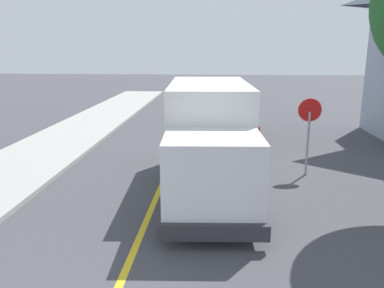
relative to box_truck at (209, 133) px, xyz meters
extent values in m
cube|color=gold|center=(-1.51, 1.67, -1.76)|extent=(0.16, 56.00, 0.01)
cube|color=silver|center=(-0.04, 0.73, 0.13)|extent=(2.66, 5.12, 2.60)
cube|color=silver|center=(0.15, -2.76, -0.32)|extent=(2.38, 2.12, 1.70)
cube|color=#1E2D3D|center=(0.20, -3.66, 0.06)|extent=(2.04, 0.19, 0.75)
cube|color=#2D2D33|center=(0.21, -3.84, -1.35)|extent=(2.41, 0.33, 0.36)
cylinder|color=black|center=(1.19, -2.51, -1.27)|extent=(0.35, 1.01, 1.00)
cylinder|color=black|center=(-0.91, -2.62, -1.27)|extent=(0.35, 1.01, 1.00)
cylinder|color=black|center=(0.94, 2.04, -1.27)|extent=(0.35, 1.01, 1.00)
cylinder|color=black|center=(-1.15, 1.93, -1.27)|extent=(0.35, 1.01, 1.00)
cube|color=maroon|center=(1.04, 6.83, -1.12)|extent=(1.96, 4.46, 0.76)
cube|color=#1E2D3D|center=(1.04, 6.98, -0.42)|extent=(1.65, 1.86, 0.64)
cylinder|color=black|center=(1.88, 5.45, -1.45)|extent=(0.24, 0.65, 0.64)
cylinder|color=black|center=(0.30, 5.39, -1.45)|extent=(0.24, 0.65, 0.64)
cylinder|color=black|center=(1.78, 8.27, -1.45)|extent=(0.24, 0.65, 0.64)
cylinder|color=black|center=(0.20, 8.21, -1.45)|extent=(0.24, 0.65, 0.64)
cube|color=silver|center=(0.72, 12.93, -1.12)|extent=(1.83, 4.41, 0.76)
cube|color=#1E2D3D|center=(0.72, 13.08, -0.42)|extent=(1.60, 1.81, 0.64)
cylinder|color=black|center=(1.52, 11.52, -1.45)|extent=(0.22, 0.64, 0.64)
cylinder|color=black|center=(-0.06, 11.51, -1.45)|extent=(0.22, 0.64, 0.64)
cylinder|color=black|center=(1.50, 14.34, -1.45)|extent=(0.22, 0.64, 0.64)
cylinder|color=black|center=(-0.08, 14.33, -1.45)|extent=(0.22, 0.64, 0.64)
cylinder|color=gray|center=(3.29, 1.50, -0.67)|extent=(0.08, 0.08, 2.20)
cylinder|color=red|center=(3.29, 1.53, 0.48)|extent=(0.76, 0.03, 0.76)
cylinder|color=white|center=(3.29, 1.55, 0.48)|extent=(0.80, 0.02, 0.80)
camera|label=1|loc=(0.26, -11.49, 2.51)|focal=36.42mm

